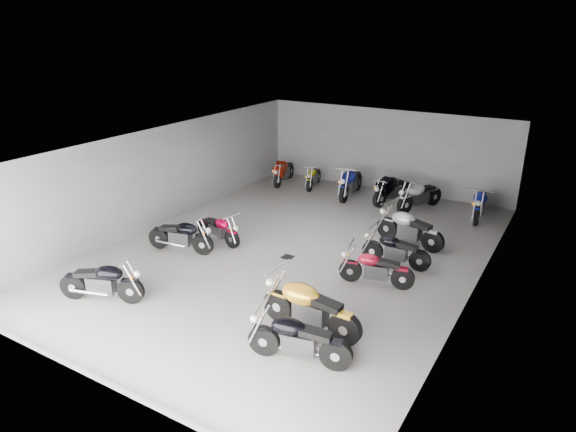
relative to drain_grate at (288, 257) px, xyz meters
name	(u,v)px	position (x,y,z in m)	size (l,w,h in m)	color
ground	(296,251)	(0.00, 0.50, -0.01)	(14.00, 14.00, 0.00)	#999691
wall_back	(386,150)	(0.00, 7.50, 1.59)	(10.00, 0.10, 3.20)	gray
wall_left	(166,174)	(-5.00, 0.50, 1.59)	(0.10, 14.00, 3.20)	gray
wall_right	(480,235)	(5.00, 0.50, 1.59)	(0.10, 14.00, 3.20)	gray
ceiling	(297,143)	(0.00, 0.50, 3.21)	(10.00, 14.00, 0.04)	black
drain_grate	(288,257)	(0.00, 0.00, 0.00)	(0.32, 0.32, 0.01)	black
motorcycle_left_a	(102,282)	(-2.54, -4.37, 0.50)	(2.01, 0.94, 0.93)	black
motorcycle_left_c	(181,236)	(-2.87, -1.24, 0.49)	(2.06, 0.60, 0.91)	black
motorcycle_left_d	(218,229)	(-2.35, -0.16, 0.44)	(1.83, 0.52, 0.81)	black
motorcycle_right_a	(298,339)	(2.65, -4.03, 0.51)	(2.11, 0.62, 0.94)	black
motorcycle_right_b	(309,308)	(2.33, -2.98, 0.57)	(2.40, 0.49, 1.06)	black
motorcycle_right_d	(376,268)	(2.76, -0.26, 0.46)	(1.91, 0.55, 0.85)	black
motorcycle_right_e	(395,250)	(2.80, 1.08, 0.46)	(1.94, 0.39, 0.85)	black
motorcycle_right_f	(409,228)	(2.66, 2.64, 0.53)	(2.20, 0.64, 0.98)	black
motorcycle_back_a	(283,171)	(-3.89, 6.15, 0.50)	(0.59, 2.10, 0.93)	black
motorcycle_back_b	(313,177)	(-2.54, 6.27, 0.44)	(0.55, 1.82, 0.81)	black
motorcycle_back_c	(351,182)	(-0.75, 5.95, 0.57)	(0.54, 2.38, 1.05)	black
motorcycle_back_d	(392,189)	(0.87, 6.06, 0.52)	(0.73, 2.16, 0.97)	black
motorcycle_back_e	(419,195)	(1.97, 5.84, 0.53)	(0.99, 2.13, 0.98)	black
motorcycle_back_f	(480,203)	(4.00, 6.09, 0.53)	(0.50, 2.23, 0.98)	black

